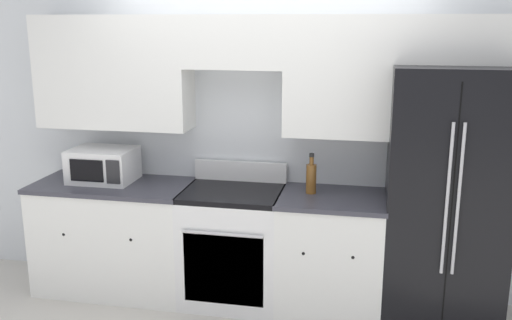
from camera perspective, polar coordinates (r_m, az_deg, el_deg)
ground_plane at (r=4.42m, az=-0.83°, el=-15.70°), size 12.00×12.00×0.00m
wall_back at (r=4.46m, az=0.81°, el=5.26°), size 8.00×0.39×2.60m
lower_cabinets_left at (r=4.85m, az=-13.90°, el=-7.42°), size 1.26×0.64×0.91m
lower_cabinets_right at (r=4.42m, az=7.47°, el=-9.23°), size 0.80×0.64×0.91m
oven_range at (r=4.53m, az=-2.32°, el=-8.49°), size 0.76×0.65×1.07m
refrigerator at (r=4.32m, az=18.39°, el=-3.57°), size 0.83×0.72×1.88m
microwave at (r=4.76m, az=-15.03°, el=-0.47°), size 0.50×0.39×0.27m
bottle at (r=4.30m, az=5.54°, el=-1.76°), size 0.08×0.08×0.31m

